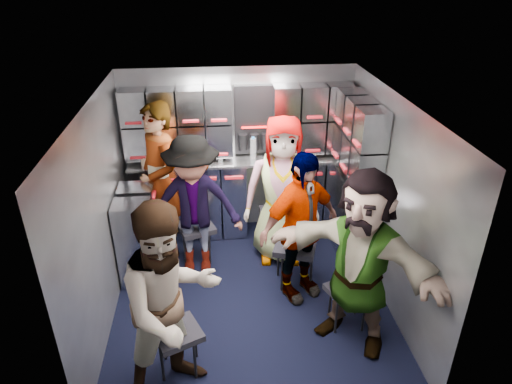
{
  "coord_description": "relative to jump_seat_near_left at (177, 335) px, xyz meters",
  "views": [
    {
      "loc": [
        -0.33,
        -3.8,
        3.23
      ],
      "look_at": [
        0.1,
        0.35,
        1.06
      ],
      "focal_mm": 32.0,
      "sensor_mm": 36.0,
      "label": 1
    }
  ],
  "objects": [
    {
      "name": "floor",
      "position": [
        0.7,
        0.9,
        -0.39
      ],
      "size": [
        3.0,
        3.0,
        0.0
      ],
      "primitive_type": "plane",
      "color": "black",
      "rests_on": "ground"
    },
    {
      "name": "wall_back",
      "position": [
        0.7,
        2.4,
        0.66
      ],
      "size": [
        2.8,
        0.04,
        2.1
      ],
      "primitive_type": "cube",
      "color": "gray",
      "rests_on": "ground"
    },
    {
      "name": "wall_left",
      "position": [
        -0.7,
        0.9,
        0.66
      ],
      "size": [
        0.04,
        3.0,
        2.1
      ],
      "primitive_type": "cube",
      "color": "gray",
      "rests_on": "ground"
    },
    {
      "name": "wall_right",
      "position": [
        2.1,
        0.9,
        0.66
      ],
      "size": [
        0.04,
        3.0,
        2.1
      ],
      "primitive_type": "cube",
      "color": "gray",
      "rests_on": "ground"
    },
    {
      "name": "ceiling",
      "position": [
        0.7,
        0.9,
        1.71
      ],
      "size": [
        2.8,
        3.0,
        0.02
      ],
      "primitive_type": "cube",
      "color": "silver",
      "rests_on": "wall_back"
    },
    {
      "name": "cart_bank_back",
      "position": [
        0.7,
        2.19,
        0.11
      ],
      "size": [
        2.68,
        0.38,
        0.99
      ],
      "primitive_type": "cube",
      "color": "#9599A3",
      "rests_on": "ground"
    },
    {
      "name": "cart_bank_left",
      "position": [
        -0.49,
        1.46,
        0.11
      ],
      "size": [
        0.38,
        0.76,
        0.99
      ],
      "primitive_type": "cube",
      "color": "#9599A3",
      "rests_on": "ground"
    },
    {
      "name": "counter",
      "position": [
        0.7,
        2.19,
        0.63
      ],
      "size": [
        2.68,
        0.42,
        0.03
      ],
      "primitive_type": "cube",
      "color": "silver",
      "rests_on": "cart_bank_back"
    },
    {
      "name": "locker_bank_back",
      "position": [
        0.7,
        2.25,
        1.1
      ],
      "size": [
        2.68,
        0.28,
        0.82
      ],
      "primitive_type": "cube",
      "color": "#9599A3",
      "rests_on": "wall_back"
    },
    {
      "name": "locker_bank_right",
      "position": [
        1.95,
        1.6,
        1.1
      ],
      "size": [
        0.28,
        1.0,
        0.82
      ],
      "primitive_type": "cube",
      "color": "#9599A3",
      "rests_on": "wall_right"
    },
    {
      "name": "right_cabinet",
      "position": [
        1.95,
        1.5,
        0.11
      ],
      "size": [
        0.28,
        1.2,
        1.0
      ],
      "primitive_type": "cube",
      "color": "#9599A3",
      "rests_on": "ground"
    },
    {
      "name": "coffee_niche",
      "position": [
        0.88,
        2.31,
        1.08
      ],
      "size": [
        0.46,
        0.16,
        0.84
      ],
      "primitive_type": null,
      "color": "black",
      "rests_on": "wall_back"
    },
    {
      "name": "red_latch_strip",
      "position": [
        0.7,
        1.99,
        0.49
      ],
      "size": [
        2.6,
        0.02,
        0.03
      ],
      "primitive_type": "cube",
      "color": "red",
      "rests_on": "cart_bank_back"
    },
    {
      "name": "jump_seat_near_left",
      "position": [
        0.0,
        0.0,
        0.0
      ],
      "size": [
        0.48,
        0.47,
        0.44
      ],
      "rotation": [
        0.0,
        0.0,
        0.42
      ],
      "color": "black",
      "rests_on": "ground"
    },
    {
      "name": "jump_seat_mid_left",
      "position": [
        0.14,
        1.64,
        0.01
      ],
      "size": [
        0.48,
        0.47,
        0.46
      ],
      "rotation": [
        0.0,
        0.0,
        0.33
      ],
      "color": "black",
      "rests_on": "ground"
    },
    {
      "name": "jump_seat_center",
      "position": [
        1.12,
        1.78,
        0.05
      ],
      "size": [
        0.43,
        0.41,
        0.5
      ],
      "rotation": [
        0.0,
        0.0,
        0.03
      ],
      "color": "black",
      "rests_on": "ground"
    },
    {
      "name": "jump_seat_mid_right",
      "position": [
        1.2,
        1.08,
        0.06
      ],
      "size": [
        0.53,
        0.52,
        0.5
      ],
      "rotation": [
        0.0,
        0.0,
        -0.32
      ],
      "color": "black",
      "rests_on": "ground"
    },
    {
      "name": "jump_seat_near_right",
      "position": [
        1.59,
        0.39,
        -0.0
      ],
      "size": [
        0.47,
        0.46,
        0.43
      ],
      "rotation": [
        0.0,
        0.0,
        0.39
      ],
      "color": "black",
      "rests_on": "ground"
    },
    {
      "name": "attendant_standing",
      "position": [
        -0.25,
        1.85,
        0.54
      ],
      "size": [
        0.73,
        0.81,
        1.87
      ],
      "primitive_type": "imported",
      "rotation": [
        0.0,
        0.0,
        -1.04
      ],
      "color": "black",
      "rests_on": "ground"
    },
    {
      "name": "attendant_arc_a",
      "position": [
        0.0,
        -0.18,
        0.49
      ],
      "size": [
        1.07,
        1.01,
        1.75
      ],
      "primitive_type": "imported",
      "rotation": [
        0.0,
        0.0,
        0.56
      ],
      "color": "black",
      "rests_on": "ground"
    },
    {
      "name": "attendant_arc_b",
      "position": [
        0.14,
        1.46,
        0.42
      ],
      "size": [
        1.07,
        0.64,
        1.62
      ],
      "primitive_type": "imported",
      "rotation": [
        0.0,
        0.0,
        -0.03
      ],
      "color": "black",
      "rests_on": "ground"
    },
    {
      "name": "attendant_arc_c",
      "position": [
        1.12,
        1.6,
        0.49
      ],
      "size": [
        0.91,
        0.65,
        1.75
      ],
      "primitive_type": "imported",
      "rotation": [
        0.0,
        0.0,
        -0.12
      ],
      "color": "black",
      "rests_on": "ground"
    },
    {
      "name": "attendant_arc_d",
      "position": [
        1.2,
        0.9,
        0.42
      ],
      "size": [
        1.03,
        0.8,
        1.63
      ],
      "primitive_type": "imported",
      "rotation": [
        0.0,
        0.0,
        0.49
      ],
      "color": "black",
      "rests_on": "ground"
    },
    {
      "name": "attendant_arc_e",
      "position": [
        1.59,
        0.21,
        0.48
      ],
      "size": [
        1.57,
        1.44,
        1.75
      ],
      "primitive_type": "imported",
      "rotation": [
        0.0,
        0.0,
        -0.71
      ],
      "color": "black",
      "rests_on": "ground"
    },
    {
      "name": "bottle_left",
      "position": [
        0.46,
        2.14,
        0.75
      ],
      "size": [
        0.06,
        0.06,
        0.23
      ],
      "primitive_type": "cylinder",
      "color": "white",
      "rests_on": "counter"
    },
    {
      "name": "bottle_mid",
      "position": [
        0.04,
        2.14,
        0.77
      ],
      "size": [
        0.06,
        0.06,
        0.27
      ],
      "primitive_type": "cylinder",
      "color": "white",
      "rests_on": "counter"
    },
    {
      "name": "bottle_right",
      "position": [
        0.85,
        2.14,
        0.78
      ],
      "size": [
        0.07,
        0.07,
        0.28
      ],
      "primitive_type": "cylinder",
      "color": "white",
      "rests_on": "counter"
    },
    {
      "name": "cup_left",
      "position": [
        -0.43,
        2.13,
        0.69
      ],
      "size": [
        0.08,
        0.08,
        0.11
      ],
      "primitive_type": "cylinder",
      "color": "beige",
      "rests_on": "counter"
    },
    {
      "name": "cup_right",
      "position": [
        1.94,
        2.13,
        0.69
      ],
      "size": [
        0.08,
        0.08,
        0.09
      ],
      "primitive_type": "cylinder",
      "color": "beige",
      "rests_on": "counter"
    }
  ]
}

